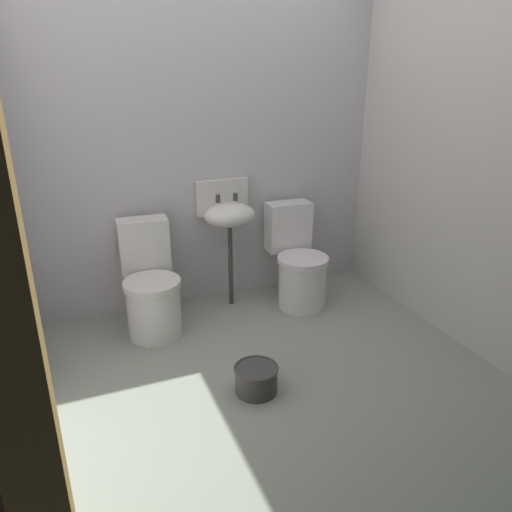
{
  "coord_description": "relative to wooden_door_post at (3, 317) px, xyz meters",
  "views": [
    {
      "loc": [
        -1.09,
        -2.35,
        1.83
      ],
      "look_at": [
        0.0,
        0.31,
        0.7
      ],
      "focal_mm": 34.61,
      "sensor_mm": 36.0,
      "label": 1
    }
  ],
  "objects": [
    {
      "name": "ground_plane",
      "position": [
        1.26,
        1.1,
        -1.28
      ],
      "size": [
        3.12,
        2.9,
        0.08
      ],
      "primitive_type": "cube",
      "color": "gray"
    },
    {
      "name": "toilet_right",
      "position": [
        1.86,
        2.0,
        -0.92
      ],
      "size": [
        0.41,
        0.6,
        0.78
      ],
      "rotation": [
        0.0,
        0.0,
        3.11
      ],
      "color": "silver",
      "rests_on": "ground"
    },
    {
      "name": "wall_right",
      "position": [
        2.67,
        1.2,
        0.0
      ],
      "size": [
        0.1,
        2.7,
        2.48
      ],
      "primitive_type": "cube",
      "color": "beige",
      "rests_on": "ground"
    },
    {
      "name": "sink",
      "position": [
        1.35,
        2.19,
        -0.49
      ],
      "size": [
        0.42,
        0.35,
        0.99
      ],
      "color": "#3B3B39",
      "rests_on": "ground"
    },
    {
      "name": "bucket",
      "position": [
        1.1,
        1.02,
        -1.15
      ],
      "size": [
        0.27,
        0.27,
        0.17
      ],
      "color": "#3B3B39",
      "rests_on": "ground"
    },
    {
      "name": "toilet_left",
      "position": [
        0.69,
        2.0,
        -0.92
      ],
      "size": [
        0.42,
        0.61,
        0.78
      ],
      "rotation": [
        0.0,
        0.0,
        3.09
      ],
      "color": "silver",
      "rests_on": "ground"
    },
    {
      "name": "wall_back",
      "position": [
        1.26,
        2.4,
        0.0
      ],
      "size": [
        3.12,
        0.1,
        2.48
      ],
      "primitive_type": "cube",
      "color": "#BCB8BA",
      "rests_on": "ground"
    },
    {
      "name": "wooden_door_post",
      "position": [
        0.0,
        0.0,
        0.0
      ],
      "size": [
        0.16,
        0.16,
        2.48
      ],
      "primitive_type": "cube",
      "color": "brown",
      "rests_on": "ground"
    }
  ]
}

